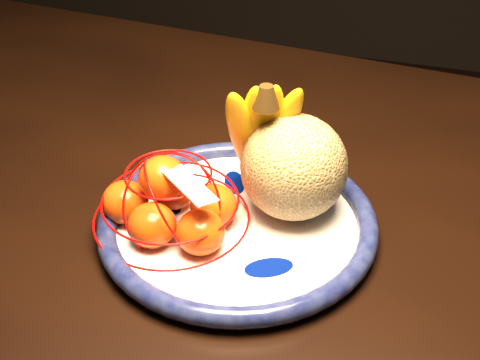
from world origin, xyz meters
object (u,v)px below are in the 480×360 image
(banana_bunch, at_px, (261,129))
(mandarin_bag, at_px, (171,205))
(dining_table, at_px, (158,232))
(fruit_bowl, at_px, (238,223))
(cantaloupe, at_px, (294,167))

(banana_bunch, distance_m, mandarin_bag, 0.14)
(dining_table, bearing_deg, fruit_bowl, -20.02)
(cantaloupe, xyz_separation_m, mandarin_bag, (-0.13, -0.07, -0.03))
(banana_bunch, bearing_deg, fruit_bowl, -119.94)
(fruit_bowl, bearing_deg, banana_bunch, 84.00)
(fruit_bowl, height_order, cantaloupe, cantaloupe)
(banana_bunch, bearing_deg, mandarin_bag, -153.18)
(dining_table, distance_m, mandarin_bag, 0.17)
(mandarin_bag, bearing_deg, cantaloupe, 28.98)
(fruit_bowl, distance_m, banana_bunch, 0.12)
(banana_bunch, relative_size, mandarin_bag, 0.75)
(cantaloupe, bearing_deg, dining_table, 173.85)
(dining_table, bearing_deg, cantaloupe, -0.71)
(dining_table, height_order, cantaloupe, cantaloupe)
(cantaloupe, bearing_deg, mandarin_bag, -151.02)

